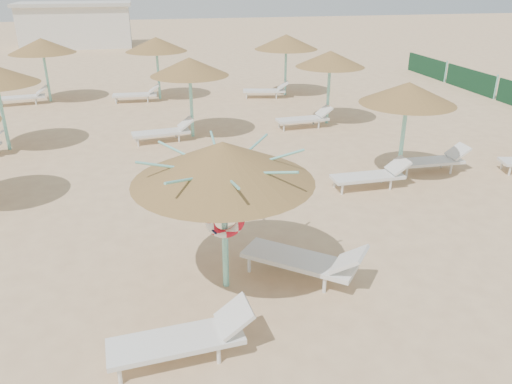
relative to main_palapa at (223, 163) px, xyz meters
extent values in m
plane|color=#D9B484|center=(0.22, -0.24, -2.36)|extent=(120.00, 120.00, 0.00)
cylinder|color=#7CD7C8|center=(0.00, 0.00, -1.22)|extent=(0.11, 0.11, 2.28)
cone|color=olive|center=(0.00, 0.00, 0.02)|extent=(3.03, 3.03, 0.68)
cylinder|color=#7CD7C8|center=(0.00, 0.00, -0.24)|extent=(0.20, 0.20, 0.12)
cylinder|color=#7CD7C8|center=(0.70, 0.00, -0.03)|extent=(1.37, 0.04, 0.35)
cylinder|color=#7CD7C8|center=(0.49, 0.49, -0.03)|extent=(1.00, 1.00, 0.35)
cylinder|color=#7CD7C8|center=(0.00, 0.70, -0.03)|extent=(0.04, 1.37, 0.35)
cylinder|color=#7CD7C8|center=(-0.49, 0.49, -0.03)|extent=(1.00, 1.00, 0.35)
cylinder|color=#7CD7C8|center=(-0.70, 0.00, -0.03)|extent=(1.37, 0.04, 0.35)
cylinder|color=#7CD7C8|center=(-0.49, -0.49, -0.03)|extent=(1.00, 1.00, 0.35)
cylinder|color=#7CD7C8|center=(0.00, -0.70, -0.03)|extent=(0.04, 1.37, 0.35)
cylinder|color=#7CD7C8|center=(0.49, -0.49, -0.03)|extent=(1.00, 1.00, 0.35)
torus|color=red|center=(0.00, -0.10, -0.99)|extent=(0.68, 0.15, 0.68)
cylinder|color=silver|center=(-1.81, -2.04, -2.22)|extent=(0.06, 0.06, 0.29)
cylinder|color=silver|center=(-1.85, -1.53, -2.22)|extent=(0.06, 0.06, 0.29)
cylinder|color=silver|center=(-0.43, -1.93, -2.22)|extent=(0.06, 0.06, 0.29)
cylinder|color=silver|center=(-0.47, -1.42, -2.22)|extent=(0.06, 0.06, 0.29)
cube|color=silver|center=(-1.01, -1.72, -2.03)|extent=(1.99, 0.79, 0.08)
cube|color=silver|center=(-0.15, -1.65, -1.79)|extent=(0.54, 0.65, 0.37)
cylinder|color=silver|center=(0.50, 0.35, -2.21)|extent=(0.07, 0.07, 0.31)
cylinder|color=silver|center=(0.85, 0.77, -2.21)|extent=(0.07, 0.07, 0.31)
cylinder|color=silver|center=(1.65, -0.60, -2.21)|extent=(0.07, 0.07, 0.31)
cylinder|color=silver|center=(2.00, -0.17, -2.21)|extent=(0.07, 0.07, 0.31)
cube|color=silver|center=(1.36, 0.00, -2.01)|extent=(2.06, 1.86, 0.09)
cube|color=silver|center=(2.08, -0.59, -1.74)|extent=(0.83, 0.85, 0.40)
cylinder|color=#7CD7C8|center=(-5.54, 9.09, -1.21)|extent=(0.11, 0.11, 2.30)
cylinder|color=#7CD7C8|center=(-5.23, 15.84, -1.21)|extent=(0.11, 0.11, 2.30)
cone|color=olive|center=(-5.23, 15.84, 0.03)|extent=(2.76, 2.76, 0.62)
cylinder|color=#7CD7C8|center=(-5.23, 15.84, -0.21)|extent=(0.20, 0.20, 0.12)
cylinder|color=silver|center=(-7.08, 15.07, -2.22)|extent=(0.06, 0.06, 0.28)
cylinder|color=silver|center=(-7.16, 15.56, -2.22)|extent=(0.06, 0.06, 0.28)
cylinder|color=silver|center=(-5.75, 15.28, -2.22)|extent=(0.06, 0.06, 0.28)
cylinder|color=silver|center=(-5.83, 15.77, -2.22)|extent=(0.06, 0.06, 0.28)
cube|color=silver|center=(-6.33, 15.44, -2.04)|extent=(1.97, 0.91, 0.08)
cube|color=silver|center=(-5.49, 15.57, -1.80)|extent=(0.57, 0.67, 0.36)
cylinder|color=#7CD7C8|center=(0.38, 9.23, -1.21)|extent=(0.11, 0.11, 2.30)
cone|color=olive|center=(0.38, 9.23, 0.03)|extent=(2.61, 2.61, 0.59)
cylinder|color=#7CD7C8|center=(0.38, 9.23, -0.21)|extent=(0.20, 0.20, 0.12)
cylinder|color=silver|center=(-1.49, 8.48, -2.22)|extent=(0.06, 0.06, 0.28)
cylinder|color=silver|center=(-1.55, 8.98, -2.22)|extent=(0.06, 0.06, 0.28)
cylinder|color=silver|center=(-0.15, 8.65, -2.22)|extent=(0.06, 0.06, 0.28)
cylinder|color=silver|center=(-0.21, 9.14, -2.22)|extent=(0.06, 0.06, 0.28)
cube|color=silver|center=(-0.72, 8.83, -2.04)|extent=(1.96, 0.85, 0.08)
cube|color=silver|center=(0.12, 8.93, -1.80)|extent=(0.56, 0.66, 0.36)
cylinder|color=#7CD7C8|center=(-0.47, 15.27, -1.21)|extent=(0.11, 0.11, 2.30)
cone|color=olive|center=(-0.47, 15.27, 0.03)|extent=(2.68, 2.68, 0.60)
cylinder|color=#7CD7C8|center=(-0.47, 15.27, -0.21)|extent=(0.20, 0.20, 0.12)
cylinder|color=silver|center=(-2.38, 14.66, -2.22)|extent=(0.06, 0.06, 0.28)
cylinder|color=silver|center=(-2.35, 15.16, -2.22)|extent=(0.06, 0.06, 0.28)
cylinder|color=silver|center=(-1.03, 14.59, -2.22)|extent=(0.06, 0.06, 0.28)
cylinder|color=silver|center=(-1.01, 15.09, -2.22)|extent=(0.06, 0.06, 0.28)
cube|color=silver|center=(-1.57, 14.87, -2.04)|extent=(1.93, 0.72, 0.08)
cube|color=silver|center=(-0.72, 14.83, -1.80)|extent=(0.51, 0.62, 0.36)
cylinder|color=#7CD7C8|center=(5.45, 4.01, -1.21)|extent=(0.11, 0.11, 2.30)
cone|color=olive|center=(5.45, 4.01, 0.02)|extent=(2.47, 2.47, 0.56)
cylinder|color=#7CD7C8|center=(5.45, 4.01, -0.21)|extent=(0.20, 0.20, 0.12)
cylinder|color=silver|center=(3.56, 3.35, -2.22)|extent=(0.06, 0.06, 0.28)
cylinder|color=silver|center=(3.55, 3.85, -2.22)|extent=(0.06, 0.06, 0.28)
cylinder|color=silver|center=(4.91, 3.37, -2.22)|extent=(0.06, 0.06, 0.28)
cylinder|color=silver|center=(4.90, 3.87, -2.22)|extent=(0.06, 0.06, 0.28)
cube|color=silver|center=(4.35, 3.61, -2.04)|extent=(1.91, 0.65, 0.08)
cube|color=silver|center=(5.20, 3.63, -1.80)|extent=(0.50, 0.61, 0.36)
cylinder|color=silver|center=(5.75, 4.08, -2.22)|extent=(0.06, 0.06, 0.28)
cylinder|color=silver|center=(5.76, 4.58, -2.22)|extent=(0.06, 0.06, 0.28)
cylinder|color=silver|center=(7.10, 4.06, -2.22)|extent=(0.06, 0.06, 0.28)
cylinder|color=silver|center=(7.11, 4.55, -2.22)|extent=(0.06, 0.06, 0.28)
cube|color=silver|center=(6.55, 4.31, -2.04)|extent=(1.91, 0.65, 0.08)
cube|color=silver|center=(7.40, 4.30, -1.80)|extent=(0.50, 0.61, 0.36)
cylinder|color=#7CD7C8|center=(5.50, 9.78, -1.21)|extent=(0.11, 0.11, 2.30)
cone|color=olive|center=(5.50, 9.78, 0.02)|extent=(2.50, 2.50, 0.56)
cylinder|color=#7CD7C8|center=(5.50, 9.78, -0.21)|extent=(0.20, 0.20, 0.12)
cylinder|color=silver|center=(3.62, 9.08, -2.22)|extent=(0.06, 0.06, 0.28)
cylinder|color=silver|center=(3.58, 9.58, -2.22)|extent=(0.06, 0.06, 0.28)
cylinder|color=silver|center=(4.96, 9.17, -2.22)|extent=(0.06, 0.06, 0.28)
cylinder|color=silver|center=(4.93, 9.67, -2.22)|extent=(0.06, 0.06, 0.28)
cube|color=silver|center=(4.40, 9.38, -2.04)|extent=(1.94, 0.75, 0.08)
cube|color=silver|center=(5.24, 9.44, -1.80)|extent=(0.52, 0.63, 0.36)
cylinder|color=#7CD7C8|center=(5.28, 14.82, -1.21)|extent=(0.11, 0.11, 2.30)
cone|color=olive|center=(5.28, 14.82, 0.03)|extent=(2.85, 2.85, 0.64)
cylinder|color=#7CD7C8|center=(5.28, 14.82, -0.21)|extent=(0.20, 0.20, 0.12)
cylinder|color=silver|center=(3.34, 14.34, -2.22)|extent=(0.06, 0.06, 0.28)
cylinder|color=silver|center=(3.45, 14.83, -2.22)|extent=(0.06, 0.06, 0.28)
cylinder|color=silver|center=(4.66, 14.05, -2.22)|extent=(0.06, 0.06, 0.28)
cylinder|color=silver|center=(4.77, 14.54, -2.22)|extent=(0.06, 0.06, 0.28)
cube|color=silver|center=(4.18, 14.42, -2.04)|extent=(1.99, 1.01, 0.08)
cube|color=silver|center=(5.01, 14.23, -1.80)|extent=(0.60, 0.69, 0.36)
cylinder|color=silver|center=(8.62, 3.56, -2.22)|extent=(0.06, 0.06, 0.28)
cylinder|color=silver|center=(8.73, 4.05, -2.22)|extent=(0.06, 0.06, 0.28)
cube|color=silver|center=(-5.78, 34.76, -0.86)|extent=(8.00, 4.00, 3.00)
cube|color=beige|center=(-5.78, 34.76, 0.76)|extent=(8.40, 4.40, 0.25)
cube|color=#174522|center=(14.22, 13.76, -1.86)|extent=(0.08, 3.80, 1.00)
cylinder|color=#7CD7C8|center=(14.22, 11.86, -1.81)|extent=(0.08, 0.08, 1.10)
cube|color=#174522|center=(14.22, 17.76, -1.86)|extent=(0.08, 3.80, 1.00)
cylinder|color=#7CD7C8|center=(14.22, 15.86, -1.81)|extent=(0.08, 0.08, 1.10)
camera|label=1|loc=(-1.14, -7.53, 2.80)|focal=35.00mm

